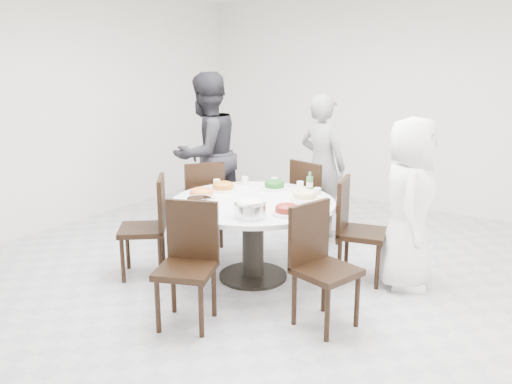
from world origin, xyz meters
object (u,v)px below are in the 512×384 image
Objects in this scene: diner_right at (409,204)px; diner_middle at (322,165)px; chair_n at (316,203)px; dining_table at (253,240)px; chair_nw at (202,203)px; soup_bowl at (199,202)px; beverage_bottle at (310,183)px; diner_left at (206,154)px; chair_se at (327,268)px; rice_bowl at (250,210)px; chair_sw at (142,227)px; chair_ne at (363,231)px; chair_s at (186,267)px.

diner_right is 1.58m from diner_middle.
chair_n is 1.32m from diner_right.
chair_nw is (-0.98, 0.44, 0.10)m from dining_table.
chair_n is (0.06, 1.14, 0.10)m from dining_table.
beverage_bottle reaches higher than soup_bowl.
chair_nw is 1.14m from soup_bowl.
diner_left is (-2.44, 0.19, 0.16)m from diner_right.
rice_bowl is at bearing 102.96° from chair_se.
dining_table is 1.44m from diner_right.
beverage_bottle is (0.05, 0.93, 0.05)m from rice_bowl.
chair_sw is 0.51× the size of diner_left.
diner_middle is at bearing 29.42° from chair_ne.
dining_table is 1.58× the size of chair_se.
chair_ne is 1.00× the size of chair_se.
diner_left is at bearing 74.90° from chair_se.
chair_se is 1.23m from beverage_bottle.
chair_sw is (-0.95, -1.67, 0.00)m from chair_n.
diner_right reaches higher than beverage_bottle.
diner_middle is (0.90, 1.08, 0.33)m from chair_nw.
beverage_bottle reaches higher than chair_ne.
chair_sw is at bearing 107.33° from chair_se.
chair_n is at bearing 38.48° from chair_ne.
diner_right is at bearing 133.04° from chair_nw.
chair_nw is 0.63m from diner_left.
chair_sw is 1.00× the size of chair_s.
diner_right is 7.18× the size of beverage_bottle.
beverage_bottle is at bearing 50.34° from chair_se.
chair_s is (0.98, -0.51, 0.00)m from chair_sw.
dining_table is 0.66m from rice_bowl.
chair_n is 1.38m from diner_left.
diner_middle is 1.97m from rice_bowl.
chair_ne and chair_nw have the same top height.
diner_left is 7.58× the size of soup_bowl.
chair_nw is at bearing 145.35° from chair_sw.
chair_ne is 4.45× the size of beverage_bottle.
chair_sw reaches higher than dining_table.
chair_ne is at bearing 22.53° from chair_se.
diner_right reaches higher than chair_s.
diner_right is at bearing 33.02° from chair_s.
diner_middle is at bearing 178.21° from chair_nw.
dining_table is at bearing 101.60° from diner_middle.
chair_ne is at bearing 2.72° from beverage_bottle.
rice_bowl reaches higher than soup_bowl.
chair_se is 1.31m from soup_bowl.
chair_s is 3.89× the size of soup_bowl.
chair_sw is at bearing 130.35° from chair_s.
diner_right is (0.38, 0.10, 0.29)m from chair_ne.
chair_n is at bearing 110.89° from chair_sw.
beverage_bottle is (0.22, 1.54, 0.38)m from chair_s.
soup_bowl is at bearing 98.56° from chair_s.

